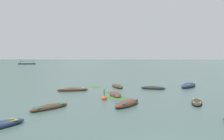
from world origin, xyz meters
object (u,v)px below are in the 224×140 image
(rowboat_3, at_px, (197,102))
(rowboat_5, at_px, (117,86))
(rowboat_1, at_px, (72,90))
(rowboat_6, at_px, (115,95))
(rowboat_7, at_px, (188,85))
(ferry_0, at_px, (27,64))
(rowboat_0, at_px, (49,107))
(rowboat_10, at_px, (127,103))
(rowboat_4, at_px, (153,88))
(mooring_buoy, at_px, (104,99))

(rowboat_3, distance_m, rowboat_5, 12.87)
(rowboat_1, bearing_deg, rowboat_6, -37.61)
(rowboat_1, relative_size, rowboat_5, 1.04)
(rowboat_5, xyz_separation_m, rowboat_7, (9.56, 0.22, 0.07))
(rowboat_3, xyz_separation_m, ferry_0, (-62.97, 131.63, 0.31))
(rowboat_6, bearing_deg, rowboat_3, -29.41)
(ferry_0, bearing_deg, rowboat_0, -69.11)
(rowboat_10, bearing_deg, rowboat_5, 92.53)
(rowboat_0, xyz_separation_m, rowboat_6, (5.08, 5.87, 0.04))
(rowboat_5, xyz_separation_m, rowboat_10, (0.53, -11.91, 0.03))
(rowboat_4, relative_size, rowboat_7, 0.75)
(rowboat_1, relative_size, ferry_0, 0.34)
(rowboat_6, bearing_deg, rowboat_0, -130.91)
(rowboat_7, relative_size, mooring_buoy, 3.73)
(ferry_0, bearing_deg, rowboat_5, -64.90)
(rowboat_1, bearing_deg, rowboat_7, 13.59)
(rowboat_0, distance_m, mooring_buoy, 5.63)
(rowboat_3, xyz_separation_m, rowboat_5, (-6.50, 11.11, 0.03))
(rowboat_0, height_order, rowboat_3, rowboat_0)
(rowboat_0, bearing_deg, mooring_buoy, 44.06)
(rowboat_10, xyz_separation_m, ferry_0, (-56.99, 132.43, 0.26))
(mooring_buoy, bearing_deg, rowboat_6, 61.99)
(rowboat_3, xyz_separation_m, rowboat_6, (-6.89, 3.89, 0.04))
(rowboat_6, distance_m, ferry_0, 139.51)
(rowboat_1, distance_m, rowboat_10, 10.36)
(rowboat_5, relative_size, mooring_buoy, 3.19)
(rowboat_0, distance_m, ferry_0, 143.01)
(rowboat_1, height_order, rowboat_10, rowboat_10)
(rowboat_5, bearing_deg, rowboat_0, -112.71)
(rowboat_1, bearing_deg, mooring_buoy, -55.78)
(rowboat_7, xyz_separation_m, rowboat_10, (-9.03, -12.13, -0.04))
(rowboat_3, bearing_deg, rowboat_0, -170.61)
(rowboat_5, distance_m, rowboat_10, 11.92)
(rowboat_3, height_order, mooring_buoy, mooring_buoy)
(ferry_0, distance_m, mooring_buoy, 140.89)
(rowboat_4, height_order, mooring_buoy, mooring_buoy)
(rowboat_1, relative_size, rowboat_4, 1.18)
(rowboat_7, bearing_deg, rowboat_3, -105.11)
(rowboat_1, distance_m, ferry_0, 134.03)
(rowboat_6, xyz_separation_m, mooring_buoy, (-1.04, -1.95, -0.06))
(rowboat_3, distance_m, rowboat_6, 7.91)
(rowboat_0, distance_m, rowboat_10, 6.12)
(rowboat_0, xyz_separation_m, rowboat_3, (11.98, 1.98, -0.00))
(rowboat_5, distance_m, rowboat_7, 9.56)
(rowboat_0, distance_m, rowboat_6, 7.76)
(rowboat_0, height_order, rowboat_10, rowboat_10)
(rowboat_5, height_order, rowboat_7, rowboat_7)
(rowboat_10, bearing_deg, mooring_buoy, 125.63)
(rowboat_1, height_order, rowboat_6, rowboat_6)
(rowboat_6, distance_m, rowboat_10, 4.78)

